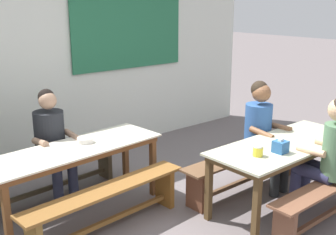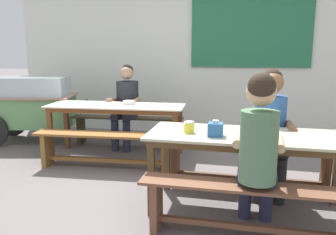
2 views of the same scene
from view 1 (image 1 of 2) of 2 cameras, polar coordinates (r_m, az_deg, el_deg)
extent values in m
plane|color=slate|center=(4.34, 6.28, -14.66)|extent=(40.00, 40.00, 0.00)
cube|color=silver|center=(6.03, -12.74, 7.29)|extent=(6.50, 0.12, 2.68)
cube|color=#276D48|center=(6.36, -5.32, 13.08)|extent=(1.92, 0.03, 1.42)
cube|color=beige|center=(4.41, -12.61, -4.10)|extent=(1.92, 0.76, 0.02)
cube|color=brown|center=(4.42, -12.58, -4.57)|extent=(1.84, 0.70, 0.06)
cube|color=brown|center=(5.20, -5.80, -5.32)|extent=(0.06, 0.06, 0.65)
cube|color=brown|center=(4.84, -2.02, -6.88)|extent=(0.06, 0.06, 0.65)
cube|color=brown|center=(4.01, -20.96, -13.08)|extent=(0.06, 0.06, 0.65)
cube|color=#B8B99C|center=(4.61, 15.69, -3.45)|extent=(1.83, 0.73, 0.02)
cube|color=brown|center=(4.63, 15.66, -3.94)|extent=(1.75, 0.67, 0.06)
cube|color=brown|center=(5.56, 17.76, -4.63)|extent=(0.06, 0.06, 0.65)
cube|color=brown|center=(4.33, 5.54, -9.83)|extent=(0.06, 0.06, 0.65)
cube|color=brown|center=(3.98, 11.89, -12.56)|extent=(0.06, 0.06, 0.65)
cube|color=#483D29|center=(4.94, -15.75, -5.55)|extent=(1.76, 0.38, 0.02)
cube|color=#4D3F2C|center=(5.39, -8.56, -5.89)|extent=(0.08, 0.22, 0.43)
cube|color=#483D29|center=(5.07, -15.47, -9.07)|extent=(1.46, 0.15, 0.04)
cube|color=brown|center=(4.10, -8.31, -9.68)|extent=(1.79, 0.41, 0.03)
cube|color=brown|center=(4.64, -0.44, -9.44)|extent=(0.08, 0.24, 0.43)
cube|color=brown|center=(4.25, -8.13, -13.73)|extent=(1.50, 0.15, 0.04)
cube|color=brown|center=(5.01, 10.41, -4.95)|extent=(1.82, 0.31, 0.02)
cube|color=brown|center=(5.68, 15.43, -5.18)|extent=(0.06, 0.25, 0.43)
cube|color=brown|center=(4.56, 3.80, -9.94)|extent=(0.06, 0.25, 0.43)
cube|color=brown|center=(5.13, 10.23, -8.44)|extent=(1.53, 0.05, 0.04)
cube|color=brown|center=(4.46, 21.14, -8.45)|extent=(1.69, 0.26, 0.02)
cube|color=brown|center=(3.99, 15.50, -14.50)|extent=(0.06, 0.22, 0.43)
cube|color=brown|center=(4.60, 20.72, -12.26)|extent=(1.41, 0.05, 0.04)
cylinder|color=#252829|center=(4.99, 14.34, -7.90)|extent=(0.11, 0.11, 0.45)
cylinder|color=#252829|center=(5.13, 15.47, -7.31)|extent=(0.11, 0.11, 0.45)
cylinder|color=#252829|center=(4.98, 12.93, -4.45)|extent=(0.14, 0.38, 0.13)
cylinder|color=#252829|center=(5.12, 14.10, -3.96)|extent=(0.14, 0.38, 0.13)
cylinder|color=#2E5698|center=(5.07, 12.13, -1.08)|extent=(0.32, 0.32, 0.52)
sphere|color=brown|center=(4.96, 12.58, 3.28)|extent=(0.22, 0.22, 0.22)
sphere|color=#2D2319|center=(4.96, 12.32, 3.77)|extent=(0.20, 0.20, 0.20)
cylinder|color=brown|center=(4.83, 12.59, -2.10)|extent=(0.08, 0.31, 0.11)
cylinder|color=brown|center=(5.11, 14.92, -1.26)|extent=(0.08, 0.30, 0.07)
cylinder|color=#2C3047|center=(4.73, -14.70, -9.32)|extent=(0.11, 0.11, 0.45)
cylinder|color=#2C3047|center=(4.80, -12.73, -8.81)|extent=(0.11, 0.11, 0.45)
cylinder|color=#2C3047|center=(4.76, -15.77, -5.61)|extent=(0.13, 0.36, 0.13)
cylinder|color=#2C3047|center=(4.83, -13.82, -5.16)|extent=(0.13, 0.36, 0.13)
cylinder|color=#212328|center=(4.85, -15.80, -2.12)|extent=(0.33, 0.33, 0.51)
sphere|color=tan|center=(4.74, -16.05, 2.23)|extent=(0.20, 0.20, 0.20)
sphere|color=black|center=(4.76, -16.23, 2.69)|extent=(0.18, 0.18, 0.18)
cylinder|color=tan|center=(4.63, -16.98, -3.26)|extent=(0.07, 0.31, 0.11)
cylinder|color=tan|center=(4.78, -12.87, -2.39)|extent=(0.07, 0.30, 0.09)
cylinder|color=#2C2D4D|center=(4.84, 18.05, -8.98)|extent=(0.11, 0.11, 0.45)
cylinder|color=#2C2D4D|center=(4.70, 16.80, -9.62)|extent=(0.11, 0.11, 0.45)
cylinder|color=#2C2D4D|center=(4.65, 20.24, -6.54)|extent=(0.14, 0.42, 0.13)
cylinder|color=#2C2D4D|center=(4.50, 19.02, -7.14)|extent=(0.14, 0.42, 0.13)
cylinder|color=tan|center=(4.62, 21.07, -3.45)|extent=(0.08, 0.30, 0.07)
cylinder|color=tan|center=(4.36, 18.86, -4.37)|extent=(0.08, 0.31, 0.09)
cube|color=#2A5D9B|center=(4.29, 15.02, -3.85)|extent=(0.13, 0.12, 0.12)
cube|color=white|center=(4.27, 15.09, -2.95)|extent=(0.05, 0.04, 0.02)
cylinder|color=yellow|center=(4.15, 12.11, -4.56)|extent=(0.10, 0.10, 0.09)
cylinder|color=white|center=(4.13, 12.15, -3.88)|extent=(0.09, 0.09, 0.02)
cylinder|color=silver|center=(4.52, -11.19, -3.03)|extent=(0.17, 0.17, 0.05)
camera|label=2|loc=(3.75, 59.35, -2.95)|focal=36.99mm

